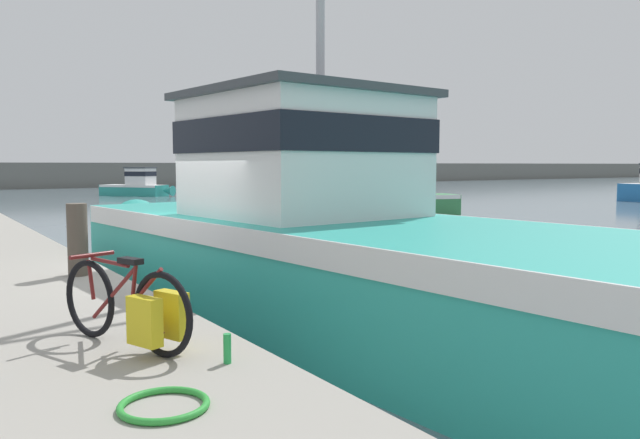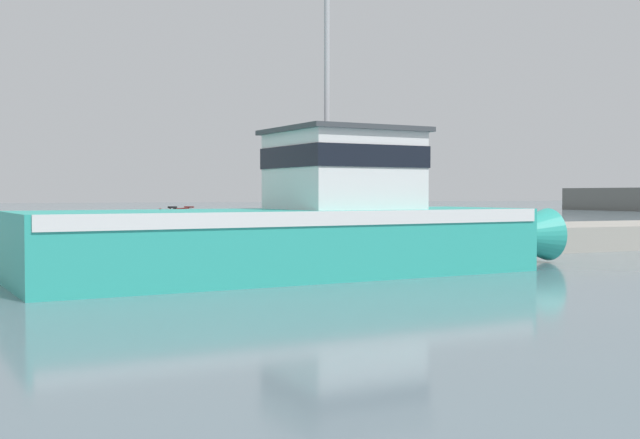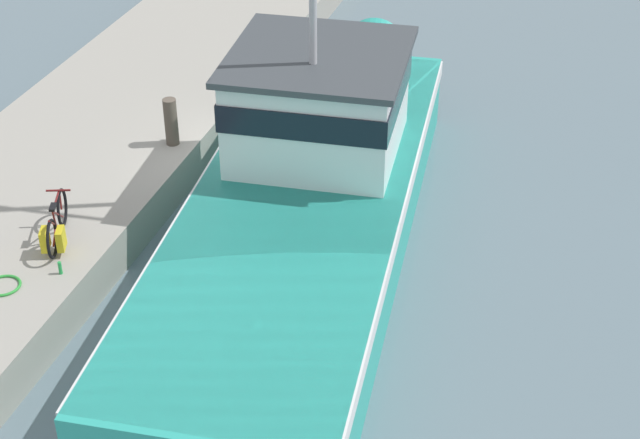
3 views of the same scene
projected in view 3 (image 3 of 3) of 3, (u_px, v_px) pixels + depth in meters
The scene contains 7 objects.
ground_plane at pixel (233, 192), 20.73m from camera, with size 320.00×320.00×0.00m, color slate.
dock_pier at pixel (91, 152), 21.30m from camera, with size 4.81×80.00×0.86m, color #A39E93.
fishing_boat_main at pixel (308, 189), 18.43m from camera, with size 4.96×15.03×9.65m.
bicycle_touring at pixel (56, 227), 17.42m from camera, with size 0.77×1.65×0.79m.
mooring_post at pixel (171, 122), 20.45m from camera, with size 0.28×0.28×1.03m, color #51473D.
hose_coil at pixel (3, 286), 16.55m from camera, with size 0.60×0.60×0.05m, color green.
water_bottle_by_bike at pixel (60, 268), 16.81m from camera, with size 0.06×0.06×0.24m, color green.
Camera 3 is at (6.98, -16.29, 10.93)m, focal length 55.00 mm.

